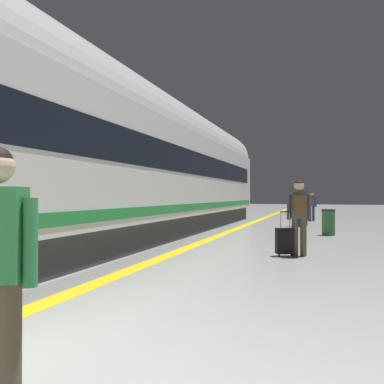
{
  "coord_description": "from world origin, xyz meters",
  "views": [
    {
      "loc": [
        2.53,
        -1.16,
        1.4
      ],
      "look_at": [
        -0.32,
        7.07,
        1.47
      ],
      "focal_mm": 35.26,
      "sensor_mm": 36.0,
      "label": 1
    }
  ],
  "objects_px": {
    "passenger_near": "(299,211)",
    "suitcase_near": "(284,241)",
    "passenger_mid": "(295,206)",
    "suitcase_far": "(305,215)",
    "passenger_far": "(312,204)",
    "waste_bin": "(328,222)",
    "suitcase_mid": "(303,219)",
    "high_speed_train": "(60,146)"
  },
  "relations": [
    {
      "from": "high_speed_train",
      "to": "suitcase_far",
      "type": "height_order",
      "value": "high_speed_train"
    },
    {
      "from": "waste_bin",
      "to": "high_speed_train",
      "type": "bearing_deg",
      "value": -129.48
    },
    {
      "from": "passenger_far",
      "to": "waste_bin",
      "type": "xyz_separation_m",
      "value": [
        0.74,
        -7.61,
        -0.49
      ]
    },
    {
      "from": "passenger_near",
      "to": "high_speed_train",
      "type": "bearing_deg",
      "value": -158.78
    },
    {
      "from": "passenger_near",
      "to": "suitcase_mid",
      "type": "xyz_separation_m",
      "value": [
        -0.31,
        8.33,
        -0.69
      ]
    },
    {
      "from": "high_speed_train",
      "to": "suitcase_near",
      "type": "height_order",
      "value": "high_speed_train"
    },
    {
      "from": "high_speed_train",
      "to": "suitcase_near",
      "type": "relative_size",
      "value": 31.77
    },
    {
      "from": "high_speed_train",
      "to": "passenger_far",
      "type": "xyz_separation_m",
      "value": [
        5.03,
        14.62,
        -1.56
      ]
    },
    {
      "from": "suitcase_mid",
      "to": "waste_bin",
      "type": "xyz_separation_m",
      "value": [
        1.02,
        -3.29,
        0.1
      ]
    },
    {
      "from": "passenger_far",
      "to": "waste_bin",
      "type": "bearing_deg",
      "value": -84.45
    },
    {
      "from": "high_speed_train",
      "to": "passenger_near",
      "type": "relative_size",
      "value": 18.76
    },
    {
      "from": "passenger_near",
      "to": "passenger_mid",
      "type": "bearing_deg",
      "value": 94.25
    },
    {
      "from": "high_speed_train",
      "to": "waste_bin",
      "type": "relative_size",
      "value": 36.09
    },
    {
      "from": "high_speed_train",
      "to": "passenger_mid",
      "type": "xyz_separation_m",
      "value": [
        4.43,
        10.5,
        -1.59
      ]
    },
    {
      "from": "suitcase_mid",
      "to": "waste_bin",
      "type": "distance_m",
      "value": 3.45
    },
    {
      "from": "suitcase_mid",
      "to": "passenger_far",
      "type": "height_order",
      "value": "passenger_far"
    },
    {
      "from": "suitcase_mid",
      "to": "suitcase_far",
      "type": "xyz_separation_m",
      "value": [
        -0.04,
        4.04,
        -0.04
      ]
    },
    {
      "from": "passenger_far",
      "to": "suitcase_near",
      "type": "bearing_deg",
      "value": -91.3
    },
    {
      "from": "suitcase_near",
      "to": "passenger_far",
      "type": "height_order",
      "value": "passenger_far"
    },
    {
      "from": "passenger_far",
      "to": "passenger_mid",
      "type": "bearing_deg",
      "value": -98.27
    },
    {
      "from": "suitcase_near",
      "to": "passenger_mid",
      "type": "distance_m",
      "value": 8.66
    },
    {
      "from": "passenger_near",
      "to": "waste_bin",
      "type": "distance_m",
      "value": 5.12
    },
    {
      "from": "passenger_near",
      "to": "suitcase_far",
      "type": "relative_size",
      "value": 1.82
    },
    {
      "from": "passenger_mid",
      "to": "suitcase_far",
      "type": "relative_size",
      "value": 1.65
    },
    {
      "from": "suitcase_near",
      "to": "suitcase_far",
      "type": "bearing_deg",
      "value": 90.15
    },
    {
      "from": "passenger_mid",
      "to": "suitcase_far",
      "type": "xyz_separation_m",
      "value": [
        0.28,
        3.84,
        -0.6
      ]
    },
    {
      "from": "passenger_near",
      "to": "passenger_far",
      "type": "bearing_deg",
      "value": 90.16
    },
    {
      "from": "passenger_mid",
      "to": "suitcase_far",
      "type": "bearing_deg",
      "value": 85.89
    },
    {
      "from": "suitcase_mid",
      "to": "passenger_far",
      "type": "xyz_separation_m",
      "value": [
        0.28,
        4.31,
        0.59
      ]
    },
    {
      "from": "passenger_near",
      "to": "suitcase_near",
      "type": "relative_size",
      "value": 1.69
    },
    {
      "from": "passenger_near",
      "to": "passenger_mid",
      "type": "xyz_separation_m",
      "value": [
        -0.63,
        8.53,
        -0.12
      ]
    },
    {
      "from": "suitcase_far",
      "to": "waste_bin",
      "type": "relative_size",
      "value": 1.05
    },
    {
      "from": "suitcase_mid",
      "to": "passenger_near",
      "type": "bearing_deg",
      "value": -87.84
    },
    {
      "from": "suitcase_mid",
      "to": "passenger_far",
      "type": "distance_m",
      "value": 4.36
    },
    {
      "from": "suitcase_far",
      "to": "waste_bin",
      "type": "xyz_separation_m",
      "value": [
        1.06,
        -7.33,
        0.14
      ]
    },
    {
      "from": "suitcase_near",
      "to": "suitcase_mid",
      "type": "distance_m",
      "value": 8.44
    },
    {
      "from": "suitcase_far",
      "to": "suitcase_mid",
      "type": "bearing_deg",
      "value": -89.38
    },
    {
      "from": "high_speed_train",
      "to": "waste_bin",
      "type": "height_order",
      "value": "high_speed_train"
    },
    {
      "from": "passenger_mid",
      "to": "suitcase_mid",
      "type": "distance_m",
      "value": 0.68
    },
    {
      "from": "passenger_near",
      "to": "waste_bin",
      "type": "height_order",
      "value": "passenger_near"
    },
    {
      "from": "suitcase_mid",
      "to": "waste_bin",
      "type": "bearing_deg",
      "value": -72.83
    },
    {
      "from": "passenger_mid",
      "to": "waste_bin",
      "type": "bearing_deg",
      "value": -69.05
    }
  ]
}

